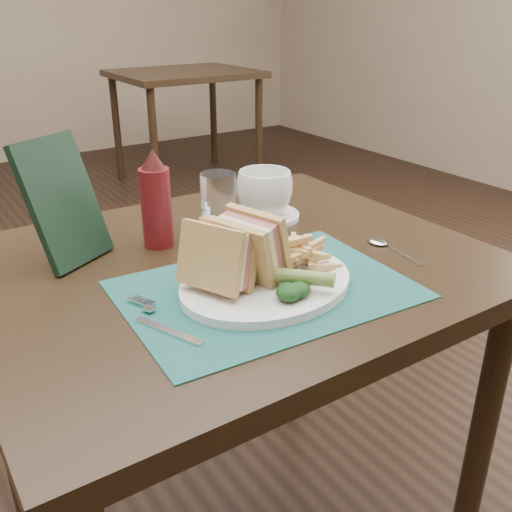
# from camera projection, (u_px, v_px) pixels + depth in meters

# --- Properties ---
(floor) EXTENTS (7.00, 7.00, 0.00)m
(floor) POSITION_uv_depth(u_px,v_px,m) (150.00, 427.00, 1.72)
(floor) COLOR black
(floor) RESTS_ON ground
(table_main) EXTENTS (0.90, 0.75, 0.75)m
(table_main) POSITION_uv_depth(u_px,v_px,m) (234.00, 422.00, 1.19)
(table_main) COLOR black
(table_main) RESTS_ON ground
(table_bg_right) EXTENTS (0.90, 0.75, 0.75)m
(table_bg_right) POSITION_uv_depth(u_px,v_px,m) (187.00, 127.00, 3.95)
(table_bg_right) COLOR black
(table_bg_right) RESTS_ON ground
(placemat) EXTENTS (0.47, 0.35, 0.00)m
(placemat) POSITION_uv_depth(u_px,v_px,m) (266.00, 289.00, 0.92)
(placemat) COLOR #184F4A
(placemat) RESTS_ON table_main
(plate) EXTENTS (0.33, 0.28, 0.01)m
(plate) POSITION_uv_depth(u_px,v_px,m) (266.00, 283.00, 0.92)
(plate) COLOR white
(plate) RESTS_ON placemat
(sandwich_half_a) EXTENTS (0.12, 0.13, 0.11)m
(sandwich_half_a) POSITION_uv_depth(u_px,v_px,m) (210.00, 261.00, 0.85)
(sandwich_half_a) COLOR tan
(sandwich_half_a) RESTS_ON plate
(sandwich_half_b) EXTENTS (0.11, 0.13, 0.11)m
(sandwich_half_b) POSITION_uv_depth(u_px,v_px,m) (242.00, 249.00, 0.89)
(sandwich_half_b) COLOR tan
(sandwich_half_b) RESTS_ON plate
(kale_garnish) EXTENTS (0.11, 0.08, 0.03)m
(kale_garnish) POSITION_uv_depth(u_px,v_px,m) (289.00, 287.00, 0.87)
(kale_garnish) COLOR black
(kale_garnish) RESTS_ON plate
(pickle_spear) EXTENTS (0.09, 0.11, 0.03)m
(pickle_spear) POSITION_uv_depth(u_px,v_px,m) (296.00, 277.00, 0.88)
(pickle_spear) COLOR #58732B
(pickle_spear) RESTS_ON plate
(fries_pile) EXTENTS (0.18, 0.20, 0.06)m
(fries_pile) POSITION_uv_depth(u_px,v_px,m) (289.00, 249.00, 0.96)
(fries_pile) COLOR tan
(fries_pile) RESTS_ON plate
(fork) EXTENTS (0.10, 0.17, 0.01)m
(fork) POSITION_uv_depth(u_px,v_px,m) (160.00, 319.00, 0.82)
(fork) COLOR silver
(fork) RESTS_ON placemat
(spoon) EXTENTS (0.06, 0.15, 0.01)m
(spoon) POSITION_uv_depth(u_px,v_px,m) (394.00, 249.00, 1.06)
(spoon) COLOR silver
(spoon) RESTS_ON table_main
(saucer) EXTENTS (0.15, 0.15, 0.01)m
(saucer) POSITION_uv_depth(u_px,v_px,m) (264.00, 215.00, 1.23)
(saucer) COLOR white
(saucer) RESTS_ON table_main
(coffee_cup) EXTENTS (0.15, 0.15, 0.09)m
(coffee_cup) POSITION_uv_depth(u_px,v_px,m) (264.00, 192.00, 1.21)
(coffee_cup) COLOR white
(coffee_cup) RESTS_ON saucer
(drinking_glass) EXTENTS (0.08, 0.08, 0.13)m
(drinking_glass) POSITION_uv_depth(u_px,v_px,m) (219.00, 206.00, 1.10)
(drinking_glass) COLOR white
(drinking_glass) RESTS_ON table_main
(ketchup_bottle) EXTENTS (0.07, 0.07, 0.19)m
(ketchup_bottle) POSITION_uv_depth(u_px,v_px,m) (156.00, 199.00, 1.05)
(ketchup_bottle) COLOR #5E1014
(ketchup_bottle) RESTS_ON table_main
(check_presenter) EXTENTS (0.16, 0.14, 0.22)m
(check_presenter) POSITION_uv_depth(u_px,v_px,m) (63.00, 201.00, 0.99)
(check_presenter) COLOR black
(check_presenter) RESTS_ON table_main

